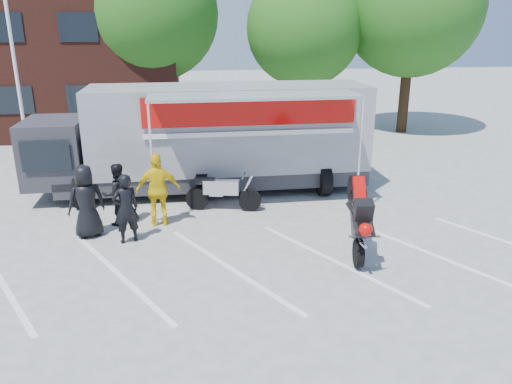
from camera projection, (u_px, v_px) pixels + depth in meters
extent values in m
plane|color=#ACACA6|center=(224.00, 291.00, 10.12)|extent=(100.00, 100.00, 0.00)
cube|color=white|center=(221.00, 268.00, 11.06)|extent=(18.09, 13.33, 0.01)
cylinder|color=white|center=(14.00, 58.00, 17.38)|extent=(0.12, 0.12, 8.00)
cylinder|color=#382314|center=(158.00, 100.00, 24.35)|extent=(0.50, 0.50, 3.24)
sphere|color=#195916|center=(152.00, 14.00, 23.08)|extent=(6.12, 6.12, 6.12)
cylinder|color=#382314|center=(302.00, 103.00, 24.38)|extent=(0.50, 0.50, 2.88)
sphere|color=#195916|center=(304.00, 28.00, 23.25)|extent=(5.44, 5.44, 5.44)
cylinder|color=#382314|center=(404.00, 97.00, 24.47)|extent=(0.50, 0.50, 3.42)
sphere|color=#195916|center=(413.00, 7.00, 23.13)|extent=(6.46, 6.46, 6.46)
imported|color=black|center=(86.00, 201.00, 12.45)|extent=(1.07, 0.90, 1.87)
imported|color=black|center=(126.00, 209.00, 12.14)|extent=(0.75, 0.62, 1.75)
imported|color=black|center=(117.00, 194.00, 13.25)|extent=(1.01, 0.92, 1.69)
imported|color=yellow|center=(158.00, 190.00, 13.14)|extent=(1.18, 0.53, 1.98)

